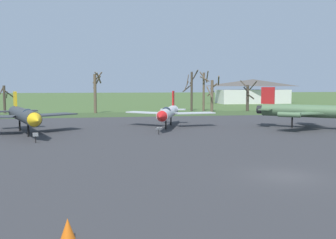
{
  "coord_description": "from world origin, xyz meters",
  "views": [
    {
      "loc": [
        -10.94,
        -20.36,
        5.44
      ],
      "look_at": [
        -4.29,
        15.36,
        2.19
      ],
      "focal_mm": 39.86,
      "sensor_mm": 36.0,
      "label": 1
    }
  ],
  "objects_px": {
    "info_placard_rear_center": "(159,130)",
    "visitor_building": "(253,92)",
    "info_placard_front_left": "(36,137)",
    "jet_fighter_front_right": "(319,111)",
    "jet_fighter_rear_center": "(168,113)",
    "traffic_cone": "(68,229)",
    "jet_fighter_front_left": "(24,115)"
  },
  "relations": [
    {
      "from": "jet_fighter_front_right",
      "to": "jet_fighter_front_left",
      "type": "bearing_deg",
      "value": 177.38
    },
    {
      "from": "info_placard_front_left",
      "to": "info_placard_rear_center",
      "type": "distance_m",
      "value": 13.16
    },
    {
      "from": "jet_fighter_rear_center",
      "to": "visitor_building",
      "type": "relative_size",
      "value": 0.61
    },
    {
      "from": "jet_fighter_rear_center",
      "to": "info_placard_rear_center",
      "type": "relative_size",
      "value": 16.25
    },
    {
      "from": "jet_fighter_front_right",
      "to": "jet_fighter_rear_center",
      "type": "height_order",
      "value": "jet_fighter_front_right"
    },
    {
      "from": "jet_fighter_front_left",
      "to": "info_placard_front_left",
      "type": "height_order",
      "value": "jet_fighter_front_left"
    },
    {
      "from": "jet_fighter_front_right",
      "to": "traffic_cone",
      "type": "bearing_deg",
      "value": -134.21
    },
    {
      "from": "info_placard_rear_center",
      "to": "visitor_building",
      "type": "height_order",
      "value": "visitor_building"
    },
    {
      "from": "traffic_cone",
      "to": "jet_fighter_rear_center",
      "type": "bearing_deg",
      "value": 73.74
    },
    {
      "from": "jet_fighter_front_right",
      "to": "info_placard_front_left",
      "type": "bearing_deg",
      "value": -170.61
    },
    {
      "from": "visitor_building",
      "to": "jet_fighter_rear_center",
      "type": "bearing_deg",
      "value": -121.56
    },
    {
      "from": "info_placard_rear_center",
      "to": "traffic_cone",
      "type": "xyz_separation_m",
      "value": [
        -7.72,
        -27.7,
        -0.17
      ]
    },
    {
      "from": "info_placard_front_left",
      "to": "jet_fighter_rear_center",
      "type": "bearing_deg",
      "value": 35.81
    },
    {
      "from": "info_placard_front_left",
      "to": "info_placard_rear_center",
      "type": "xyz_separation_m",
      "value": [
        12.55,
        3.97,
        -0.07
      ]
    },
    {
      "from": "jet_fighter_front_right",
      "to": "info_placard_rear_center",
      "type": "xyz_separation_m",
      "value": [
        -20.71,
        -1.53,
        -1.76
      ]
    },
    {
      "from": "jet_fighter_rear_center",
      "to": "traffic_cone",
      "type": "relative_size",
      "value": 17.83
    },
    {
      "from": "visitor_building",
      "to": "info_placard_rear_center",
      "type": "bearing_deg",
      "value": -120.48
    },
    {
      "from": "visitor_building",
      "to": "traffic_cone",
      "type": "xyz_separation_m",
      "value": [
        -49.34,
        -98.43,
        -3.35
      ]
    },
    {
      "from": "jet_fighter_front_left",
      "to": "info_placard_rear_center",
      "type": "distance_m",
      "value": 15.32
    },
    {
      "from": "jet_fighter_front_left",
      "to": "traffic_cone",
      "type": "relative_size",
      "value": 19.17
    },
    {
      "from": "jet_fighter_front_right",
      "to": "jet_fighter_rear_center",
      "type": "relative_size",
      "value": 0.97
    },
    {
      "from": "info_placard_rear_center",
      "to": "visitor_building",
      "type": "distance_m",
      "value": 82.13
    },
    {
      "from": "jet_fighter_front_right",
      "to": "traffic_cone",
      "type": "height_order",
      "value": "jet_fighter_front_right"
    },
    {
      "from": "jet_fighter_front_right",
      "to": "jet_fighter_rear_center",
      "type": "xyz_separation_m",
      "value": [
        -18.38,
        5.23,
        -0.3
      ]
    },
    {
      "from": "jet_fighter_rear_center",
      "to": "info_placard_front_left",
      "type": "bearing_deg",
      "value": -144.19
    },
    {
      "from": "visitor_building",
      "to": "info_placard_front_left",
      "type": "bearing_deg",
      "value": -125.95
    },
    {
      "from": "jet_fighter_front_left",
      "to": "traffic_cone",
      "type": "distance_m",
      "value": 31.74
    },
    {
      "from": "info_placard_front_left",
      "to": "visitor_building",
      "type": "relative_size",
      "value": 0.04
    },
    {
      "from": "jet_fighter_front_right",
      "to": "info_placard_rear_center",
      "type": "relative_size",
      "value": 15.79
    },
    {
      "from": "info_placard_front_left",
      "to": "jet_fighter_front_right",
      "type": "height_order",
      "value": "jet_fighter_front_right"
    },
    {
      "from": "info_placard_front_left",
      "to": "traffic_cone",
      "type": "distance_m",
      "value": 24.22
    },
    {
      "from": "jet_fighter_front_right",
      "to": "traffic_cone",
      "type": "distance_m",
      "value": 40.82
    }
  ]
}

